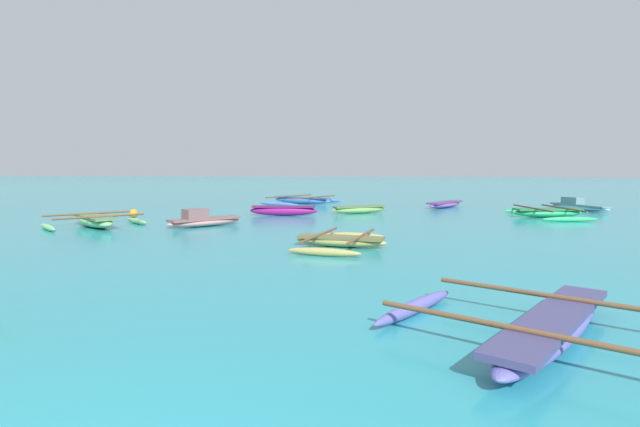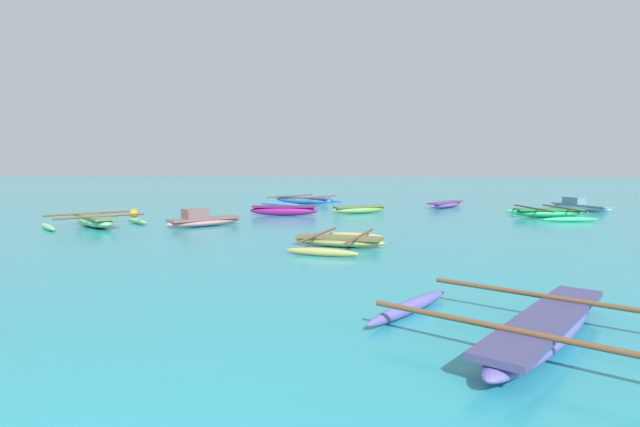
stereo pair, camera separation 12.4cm
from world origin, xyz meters
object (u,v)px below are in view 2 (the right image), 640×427
at_px(moored_boat_0, 579,206).
at_px(moored_boat_2, 548,213).
at_px(moored_boat_9, 284,210).
at_px(moored_boat_1, 203,220).
at_px(moored_boat_5, 547,328).
at_px(moored_boat_7, 446,204).
at_px(moored_boat_4, 339,241).
at_px(moored_boat_8, 95,221).
at_px(mooring_buoy_1, 134,213).
at_px(moored_boat_6, 360,209).
at_px(moored_boat_3, 303,200).

relative_size(moored_boat_0, moored_boat_2, 0.81).
bearing_deg(moored_boat_9, moored_boat_0, 14.01).
bearing_deg(moored_boat_0, moored_boat_1, -84.17).
distance_m(moored_boat_0, moored_boat_5, 21.63).
xyz_separation_m(moored_boat_1, moored_boat_7, (8.90, 10.70, -0.04)).
relative_size(moored_boat_4, moored_boat_8, 0.91).
distance_m(moored_boat_0, moored_boat_8, 22.31).
height_order(moored_boat_5, mooring_buoy_1, moored_boat_5).
relative_size(moored_boat_2, moored_boat_6, 1.74).
distance_m(moored_boat_2, moored_boat_3, 13.66).
bearing_deg(moored_boat_2, moored_boat_9, 175.28).
xyz_separation_m(moored_boat_9, mooring_buoy_1, (-6.04, -2.16, -0.06)).
distance_m(moored_boat_5, moored_boat_7, 21.04).
relative_size(moored_boat_2, moored_boat_5, 0.97).
xyz_separation_m(moored_boat_3, moored_boat_9, (1.05, -7.50, 0.04)).
bearing_deg(moored_boat_4, moored_boat_0, 61.21).
bearing_deg(mooring_buoy_1, moored_boat_9, 19.64).
height_order(moored_boat_3, moored_boat_6, moored_boat_3).
height_order(moored_boat_7, moored_boat_9, moored_boat_9).
xyz_separation_m(moored_boat_8, moored_boat_9, (5.50, 5.48, 0.03)).
bearing_deg(moored_boat_4, moored_boat_1, 153.61).
bearing_deg(moored_boat_0, moored_boat_6, -97.26).
bearing_deg(moored_boat_5, mooring_buoy_1, 74.16).
distance_m(moored_boat_1, moored_boat_4, 6.70).
xyz_separation_m(moored_boat_8, mooring_buoy_1, (-0.54, 3.33, -0.04)).
xyz_separation_m(moored_boat_1, moored_boat_5, (9.42, -10.33, -0.05)).
height_order(moored_boat_2, moored_boat_6, moored_boat_2).
bearing_deg(moored_boat_5, moored_boat_0, 10.91).
relative_size(moored_boat_4, moored_boat_5, 0.76).
bearing_deg(moored_boat_9, moored_boat_2, -0.58).
distance_m(moored_boat_5, moored_boat_8, 16.22).
bearing_deg(moored_boat_6, moored_boat_9, 174.45).
height_order(moored_boat_9, mooring_buoy_1, moored_boat_9).
distance_m(moored_boat_3, mooring_buoy_1, 10.88).
bearing_deg(moored_boat_3, moored_boat_7, 14.93).
distance_m(moored_boat_6, moored_boat_7, 5.91).
bearing_deg(moored_boat_8, moored_boat_4, 22.13).
height_order(moored_boat_2, moored_boat_7, moored_boat_2).
distance_m(moored_boat_5, moored_boat_6, 17.33).
bearing_deg(moored_boat_3, mooring_buoy_1, -92.95).
bearing_deg(moored_boat_0, moored_boat_3, -124.59).
bearing_deg(moored_boat_0, moored_boat_8, -87.70).
relative_size(moored_boat_6, mooring_buoy_1, 6.94).
xyz_separation_m(moored_boat_1, moored_boat_8, (-3.79, -0.91, -0.01)).
height_order(moored_boat_3, moored_boat_8, moored_boat_8).
xyz_separation_m(moored_boat_1, moored_boat_6, (4.86, 6.39, -0.03)).
relative_size(moored_boat_6, moored_boat_7, 0.78).
bearing_deg(moored_boat_1, moored_boat_7, -2.90).
bearing_deg(mooring_buoy_1, moored_boat_8, -80.72).
distance_m(moored_boat_0, moored_boat_2, 4.79).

